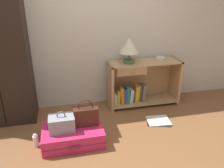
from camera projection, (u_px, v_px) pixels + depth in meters
ground_plane at (117, 159)px, 2.67m from camera, size 9.00×9.00×0.00m
back_wall at (93, 23)px, 3.51m from camera, size 6.40×0.10×2.60m
bookshelf at (140, 84)px, 3.80m from camera, size 1.15×0.39×0.73m
table_lamp at (129, 47)px, 3.48m from camera, size 0.30×0.30×0.38m
bowl at (161, 58)px, 3.72m from camera, size 0.14×0.14×0.05m
suitcase_large at (73, 135)px, 2.93m from camera, size 0.75×0.54×0.20m
train_case at (62, 123)px, 2.81m from camera, size 0.31×0.23×0.26m
handbag at (86, 116)px, 2.92m from camera, size 0.31×0.15×0.35m
bottle at (36, 141)px, 2.85m from camera, size 0.06×0.06×0.17m
open_book_on_floor at (158, 121)px, 3.40m from camera, size 0.41×0.38×0.02m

